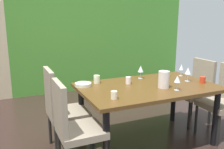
% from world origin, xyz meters
% --- Properties ---
extents(garden_window_panel, '(3.89, 0.10, 2.54)m').
position_xyz_m(garden_window_panel, '(1.05, 2.61, 1.27)').
color(garden_window_panel, '#4A9333').
rests_on(garden_window_panel, ground_plane).
extents(dining_table, '(1.64, 1.02, 0.74)m').
position_xyz_m(dining_table, '(0.58, 0.02, 0.66)').
color(dining_table, '#573818').
rests_on(dining_table, ground_plane).
extents(chair_left_far, '(0.45, 0.44, 0.99)m').
position_xyz_m(chair_left_far, '(-0.43, 0.28, 0.54)').
color(chair_left_far, gray).
rests_on(chair_left_far, ground_plane).
extents(chair_left_near, '(0.45, 0.44, 0.97)m').
position_xyz_m(chair_left_near, '(-0.43, -0.24, 0.53)').
color(chair_left_near, gray).
rests_on(chair_left_near, ground_plane).
extents(chair_right_far, '(0.44, 0.44, 0.94)m').
position_xyz_m(chair_right_far, '(1.59, 0.28, 0.52)').
color(chair_right_far, gray).
rests_on(chair_right_far, ground_plane).
extents(wine_glass_rear, '(0.07, 0.07, 0.17)m').
position_xyz_m(wine_glass_rear, '(0.78, -0.27, 0.86)').
color(wine_glass_rear, silver).
rests_on(wine_glass_rear, dining_table).
extents(wine_glass_east, '(0.06, 0.06, 0.17)m').
position_xyz_m(wine_glass_east, '(1.28, 0.27, 0.86)').
color(wine_glass_east, silver).
rests_on(wine_glass_east, dining_table).
extents(wine_glass_front, '(0.08, 0.08, 0.18)m').
position_xyz_m(wine_glass_front, '(1.16, 0.00, 0.87)').
color(wine_glass_front, silver).
rests_on(wine_glass_front, dining_table).
extents(wine_glass_west, '(0.08, 0.08, 0.17)m').
position_xyz_m(wine_glass_west, '(0.68, 0.37, 0.87)').
color(wine_glass_west, silver).
rests_on(wine_glass_west, dining_table).
extents(serving_bowl_south, '(0.20, 0.20, 0.04)m').
position_xyz_m(serving_bowl_south, '(-0.14, 0.32, 0.76)').
color(serving_bowl_south, beige).
rests_on(serving_bowl_south, dining_table).
extents(cup_near_window, '(0.07, 0.07, 0.08)m').
position_xyz_m(cup_near_window, '(-0.00, -0.26, 0.78)').
color(cup_near_window, beige).
rests_on(cup_near_window, dining_table).
extents(cup_north, '(0.08, 0.08, 0.10)m').
position_xyz_m(cup_north, '(0.06, 0.38, 0.79)').
color(cup_north, '#E0EEC7').
rests_on(cup_north, dining_table).
extents(cup_right, '(0.07, 0.07, 0.08)m').
position_xyz_m(cup_right, '(1.27, -0.15, 0.78)').
color(cup_right, red).
rests_on(cup_right, dining_table).
extents(cup_corner, '(0.07, 0.07, 0.09)m').
position_xyz_m(cup_corner, '(0.40, 0.19, 0.78)').
color(cup_corner, white).
rests_on(cup_corner, dining_table).
extents(pitcher_near_shelf, '(0.15, 0.13, 0.20)m').
position_xyz_m(pitcher_near_shelf, '(0.70, -0.13, 0.84)').
color(pitcher_near_shelf, silver).
rests_on(pitcher_near_shelf, dining_table).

